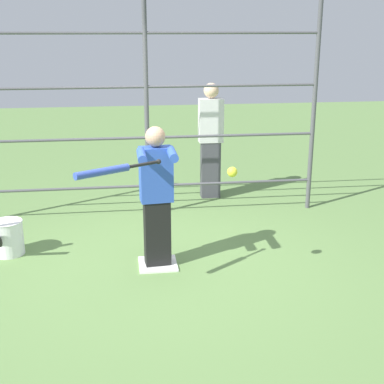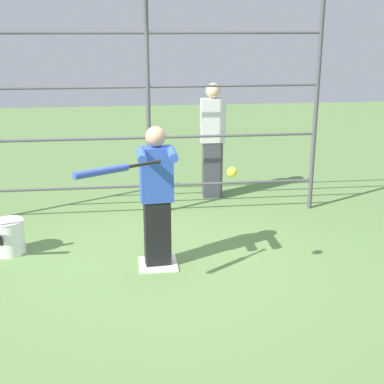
{
  "view_description": "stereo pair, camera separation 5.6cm",
  "coord_description": "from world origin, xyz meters",
  "px_view_note": "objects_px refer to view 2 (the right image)",
  "views": [
    {
      "loc": [
        0.34,
        5.18,
        2.41
      ],
      "look_at": [
        -0.34,
        0.19,
        0.85
      ],
      "focal_mm": 50.0,
      "sensor_mm": 36.0,
      "label": 1
    },
    {
      "loc": [
        0.28,
        5.18,
        2.41
      ],
      "look_at": [
        -0.34,
        0.19,
        0.85
      ],
      "focal_mm": 50.0,
      "sensor_mm": 36.0,
      "label": 2
    }
  ],
  "objects_px": {
    "baseball_bat_swinging": "(109,170)",
    "bystander_behind_fence": "(213,139)",
    "bat_bucket": "(7,235)",
    "softball_in_flight": "(232,172)",
    "batter": "(157,193)"
  },
  "relations": [
    {
      "from": "baseball_bat_swinging",
      "to": "bystander_behind_fence",
      "type": "bearing_deg",
      "value": -114.86
    },
    {
      "from": "baseball_bat_swinging",
      "to": "bat_bucket",
      "type": "bearing_deg",
      "value": -45.26
    },
    {
      "from": "baseball_bat_swinging",
      "to": "softball_in_flight",
      "type": "relative_size",
      "value": 7.94
    },
    {
      "from": "softball_in_flight",
      "to": "bystander_behind_fence",
      "type": "height_order",
      "value": "bystander_behind_fence"
    },
    {
      "from": "batter",
      "to": "softball_in_flight",
      "type": "height_order",
      "value": "batter"
    },
    {
      "from": "batter",
      "to": "baseball_bat_swinging",
      "type": "height_order",
      "value": "batter"
    },
    {
      "from": "baseball_bat_swinging",
      "to": "softball_in_flight",
      "type": "xyz_separation_m",
      "value": [
        -1.12,
        -0.22,
        -0.11
      ]
    },
    {
      "from": "softball_in_flight",
      "to": "bystander_behind_fence",
      "type": "relative_size",
      "value": 0.06
    },
    {
      "from": "bat_bucket",
      "to": "baseball_bat_swinging",
      "type": "bearing_deg",
      "value": 134.74
    },
    {
      "from": "softball_in_flight",
      "to": "baseball_bat_swinging",
      "type": "bearing_deg",
      "value": 11.35
    },
    {
      "from": "batter",
      "to": "bat_bucket",
      "type": "xyz_separation_m",
      "value": [
        1.62,
        -0.5,
        -0.58
      ]
    },
    {
      "from": "bat_bucket",
      "to": "softball_in_flight",
      "type": "bearing_deg",
      "value": 157.14
    },
    {
      "from": "batter",
      "to": "bat_bucket",
      "type": "relative_size",
      "value": 1.81
    },
    {
      "from": "baseball_bat_swinging",
      "to": "bat_bucket",
      "type": "height_order",
      "value": "baseball_bat_swinging"
    },
    {
      "from": "batter",
      "to": "baseball_bat_swinging",
      "type": "bearing_deg",
      "value": 57.62
    }
  ]
}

